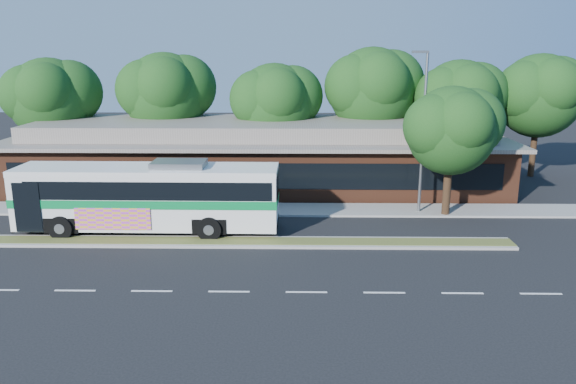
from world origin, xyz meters
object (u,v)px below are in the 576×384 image
transit_bus (149,193)px  sedan (79,188)px  lamp_post (423,128)px  sidewalk_tree (457,128)px

transit_bus → sedan: 8.78m
transit_bus → sedan: bearing=134.9°
lamp_post → sidewalk_tree: 1.83m
lamp_post → sedan: (-20.52, 2.60, -4.13)m
lamp_post → sedan: size_ratio=1.69×
sedan → sidewalk_tree: (22.31, -3.00, 4.17)m
lamp_post → sidewalk_tree: (1.79, -0.39, 0.04)m
lamp_post → sedan: lamp_post is taller
sedan → sidewalk_tree: bearing=-89.8°
lamp_post → sidewalk_tree: size_ratio=1.25×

